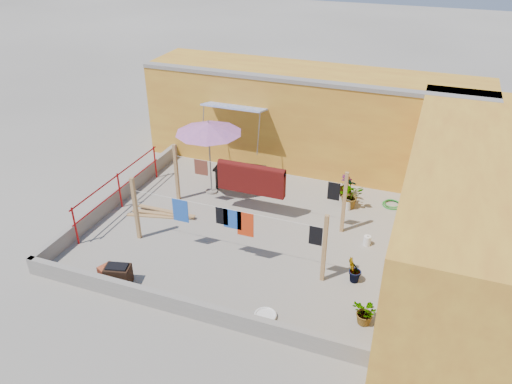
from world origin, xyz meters
TOP-DOWN VIEW (x-y plane):
  - ground at (0.00, 0.00)m, footprint 80.00×80.00m
  - wall_back at (0.50, 4.69)m, footprint 11.00×3.27m
  - wall_right at (5.20, 0.00)m, footprint 2.40×9.00m
  - parapet_front at (0.00, -3.58)m, footprint 8.30×0.16m
  - parapet_left at (-4.08, 0.00)m, footprint 0.16×7.30m
  - red_railing at (-3.85, -0.20)m, footprint 0.05×4.20m
  - clothesline_rig at (-0.09, 0.54)m, footprint 5.09×2.35m
  - patio_umbrella at (-1.74, 1.53)m, footprint 2.40×2.40m
  - outdoor_table at (-1.02, 2.10)m, footprint 1.55×0.85m
  - brick_stack at (-2.16, -3.20)m, footprint 0.61×0.54m
  - lumber_pile at (-2.49, -0.21)m, footprint 1.95×0.58m
  - brazier at (-1.92, -3.20)m, footprint 0.65×0.51m
  - white_basin at (1.66, -3.06)m, footprint 0.50×0.50m
  - water_jug_a at (3.26, 0.39)m, footprint 0.20×0.20m
  - water_jug_b at (2.41, 1.98)m, footprint 0.21×0.21m
  - green_hose at (3.62, 2.68)m, footprint 0.57×0.57m
  - plant_back_a at (2.45, 2.15)m, footprint 0.89×0.84m
  - plant_back_b at (2.20, 2.72)m, footprint 0.52×0.52m
  - plant_right_a at (2.36, 2.50)m, footprint 0.48×0.39m
  - plant_right_b at (3.20, -1.22)m, footprint 0.45×0.47m
  - plant_right_c at (3.70, -2.50)m, footprint 0.72×0.70m

SIDE VIEW (x-z plane):
  - ground at x=0.00m, z-range 0.00..0.00m
  - green_hose at x=3.62m, z-range 0.00..0.08m
  - white_basin at x=1.66m, z-range 0.00..0.09m
  - lumber_pile at x=-2.49m, z-range 0.00..0.12m
  - water_jug_a at x=3.26m, z-range -0.02..0.29m
  - water_jug_b at x=2.41m, z-range -0.02..0.31m
  - brick_stack at x=-2.16m, z-range -0.03..0.41m
  - parapet_front at x=0.00m, z-range 0.00..0.44m
  - parapet_left at x=-4.08m, z-range 0.00..0.44m
  - brazier at x=-1.92m, z-range -0.01..0.51m
  - plant_right_c at x=3.70m, z-range 0.00..0.60m
  - plant_right_b at x=3.20m, z-range 0.00..0.67m
  - plant_back_b at x=2.20m, z-range 0.00..0.71m
  - plant_back_a at x=2.45m, z-range 0.00..0.78m
  - plant_right_a at x=2.36m, z-range 0.00..0.78m
  - outdoor_table at x=-1.02m, z-range 0.28..0.99m
  - red_railing at x=-3.85m, z-range 0.17..1.27m
  - clothesline_rig at x=-0.09m, z-range 0.18..1.98m
  - wall_right at x=5.20m, z-range 0.00..3.20m
  - wall_back at x=0.50m, z-range 0.00..3.21m
  - patio_umbrella at x=-1.74m, z-range 0.94..3.31m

